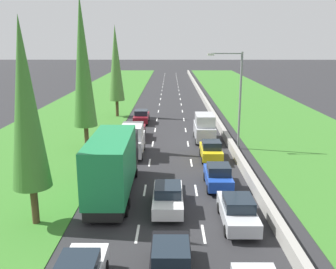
{
  "coord_description": "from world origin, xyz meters",
  "views": [
    {
      "loc": [
        -0.02,
        -3.05,
        9.88
      ],
      "look_at": [
        -0.25,
        35.57,
        0.32
      ],
      "focal_mm": 40.3,
      "sensor_mm": 36.0,
      "label": 1
    }
  ],
  "objects_px": {
    "yellow_hatchback_right_lane": "(211,150)",
    "maroon_sedan_left_lane": "(136,131)",
    "silver_sedan_right_lane_second": "(238,211)",
    "silver_van_right_lane": "(204,128)",
    "poplar_tree_nearest": "(26,105)",
    "blue_hatchback_right_lane": "(218,176)",
    "white_van_left_lane": "(132,140)",
    "poplar_tree_second": "(83,62)",
    "black_sedan_centre_lane": "(171,262)",
    "poplar_tree_third": "(116,63)",
    "street_light_mast": "(237,94)",
    "maroon_sedan_left_lane_fifth": "(141,116)",
    "green_box_truck_left_lane": "(113,164)",
    "white_sedan_centre_lane": "(168,197)"
  },
  "relations": [
    {
      "from": "yellow_hatchback_right_lane",
      "to": "maroon_sedan_left_lane",
      "type": "distance_m",
      "value": 10.27
    },
    {
      "from": "silver_sedan_right_lane_second",
      "to": "silver_van_right_lane",
      "type": "relative_size",
      "value": 0.92
    },
    {
      "from": "poplar_tree_nearest",
      "to": "blue_hatchback_right_lane",
      "type": "bearing_deg",
      "value": 26.54
    },
    {
      "from": "white_van_left_lane",
      "to": "poplar_tree_second",
      "type": "relative_size",
      "value": 0.35
    },
    {
      "from": "silver_sedan_right_lane_second",
      "to": "blue_hatchback_right_lane",
      "type": "distance_m",
      "value": 5.47
    },
    {
      "from": "black_sedan_centre_lane",
      "to": "poplar_tree_third",
      "type": "relative_size",
      "value": 0.37
    },
    {
      "from": "street_light_mast",
      "to": "yellow_hatchback_right_lane",
      "type": "bearing_deg",
      "value": -126.59
    },
    {
      "from": "silver_van_right_lane",
      "to": "street_light_mast",
      "type": "relative_size",
      "value": 0.54
    },
    {
      "from": "black_sedan_centre_lane",
      "to": "maroon_sedan_left_lane_fifth",
      "type": "distance_m",
      "value": 32.0
    },
    {
      "from": "white_van_left_lane",
      "to": "poplar_tree_nearest",
      "type": "xyz_separation_m",
      "value": [
        -4.14,
        -12.99,
        5.27
      ]
    },
    {
      "from": "black_sedan_centre_lane",
      "to": "white_van_left_lane",
      "type": "xyz_separation_m",
      "value": [
        -3.38,
        18.02,
        0.59
      ]
    },
    {
      "from": "poplar_tree_third",
      "to": "green_box_truck_left_lane",
      "type": "bearing_deg",
      "value": -82.63
    },
    {
      "from": "blue_hatchback_right_lane",
      "to": "silver_van_right_lane",
      "type": "height_order",
      "value": "silver_van_right_lane"
    },
    {
      "from": "black_sedan_centre_lane",
      "to": "maroon_sedan_left_lane",
      "type": "height_order",
      "value": "same"
    },
    {
      "from": "black_sedan_centre_lane",
      "to": "green_box_truck_left_lane",
      "type": "relative_size",
      "value": 0.48
    },
    {
      "from": "silver_sedan_right_lane_second",
      "to": "poplar_tree_second",
      "type": "height_order",
      "value": "poplar_tree_second"
    },
    {
      "from": "white_van_left_lane",
      "to": "silver_van_right_lane",
      "type": "relative_size",
      "value": 1.0
    },
    {
      "from": "white_van_left_lane",
      "to": "maroon_sedan_left_lane_fifth",
      "type": "distance_m",
      "value": 13.78
    },
    {
      "from": "green_box_truck_left_lane",
      "to": "silver_sedan_right_lane_second",
      "type": "height_order",
      "value": "green_box_truck_left_lane"
    },
    {
      "from": "white_sedan_centre_lane",
      "to": "green_box_truck_left_lane",
      "type": "height_order",
      "value": "green_box_truck_left_lane"
    },
    {
      "from": "yellow_hatchback_right_lane",
      "to": "poplar_tree_nearest",
      "type": "xyz_separation_m",
      "value": [
        -10.97,
        -11.69,
        5.83
      ]
    },
    {
      "from": "poplar_tree_nearest",
      "to": "maroon_sedan_left_lane",
      "type": "bearing_deg",
      "value": 78.53
    },
    {
      "from": "poplar_tree_second",
      "to": "street_light_mast",
      "type": "bearing_deg",
      "value": 0.04
    },
    {
      "from": "blue_hatchback_right_lane",
      "to": "maroon_sedan_left_lane",
      "type": "xyz_separation_m",
      "value": [
        -6.92,
        13.72,
        -0.02
      ]
    },
    {
      "from": "black_sedan_centre_lane",
      "to": "maroon_sedan_left_lane",
      "type": "bearing_deg",
      "value": 98.57
    },
    {
      "from": "white_van_left_lane",
      "to": "poplar_tree_third",
      "type": "height_order",
      "value": "poplar_tree_third"
    },
    {
      "from": "poplar_tree_second",
      "to": "poplar_tree_third",
      "type": "bearing_deg",
      "value": 87.35
    },
    {
      "from": "white_van_left_lane",
      "to": "black_sedan_centre_lane",
      "type": "bearing_deg",
      "value": -79.39
    },
    {
      "from": "green_box_truck_left_lane",
      "to": "poplar_tree_nearest",
      "type": "relative_size",
      "value": 0.84
    },
    {
      "from": "white_sedan_centre_lane",
      "to": "poplar_tree_second",
      "type": "bearing_deg",
      "value": 120.14
    },
    {
      "from": "yellow_hatchback_right_lane",
      "to": "street_light_mast",
      "type": "relative_size",
      "value": 0.43
    },
    {
      "from": "silver_van_right_lane",
      "to": "blue_hatchback_right_lane",
      "type": "bearing_deg",
      "value": -90.66
    },
    {
      "from": "silver_sedan_right_lane_second",
      "to": "yellow_hatchback_right_lane",
      "type": "xyz_separation_m",
      "value": [
        -0.24,
        11.75,
        0.02
      ]
    },
    {
      "from": "poplar_tree_nearest",
      "to": "poplar_tree_third",
      "type": "relative_size",
      "value": 0.93
    },
    {
      "from": "green_box_truck_left_lane",
      "to": "black_sedan_centre_lane",
      "type": "bearing_deg",
      "value": -67.54
    },
    {
      "from": "maroon_sedan_left_lane",
      "to": "maroon_sedan_left_lane_fifth",
      "type": "bearing_deg",
      "value": 89.84
    },
    {
      "from": "white_sedan_centre_lane",
      "to": "silver_sedan_right_lane_second",
      "type": "distance_m",
      "value": 4.29
    },
    {
      "from": "green_box_truck_left_lane",
      "to": "silver_van_right_lane",
      "type": "xyz_separation_m",
      "value": [
        7.14,
        13.96,
        -0.78
      ]
    },
    {
      "from": "maroon_sedan_left_lane",
      "to": "silver_sedan_right_lane_second",
      "type": "bearing_deg",
      "value": -69.07
    },
    {
      "from": "silver_sedan_right_lane_second",
      "to": "yellow_hatchback_right_lane",
      "type": "height_order",
      "value": "yellow_hatchback_right_lane"
    },
    {
      "from": "yellow_hatchback_right_lane",
      "to": "maroon_sedan_left_lane",
      "type": "bearing_deg",
      "value": 133.69
    },
    {
      "from": "silver_sedan_right_lane_second",
      "to": "poplar_tree_third",
      "type": "bearing_deg",
      "value": 109.37
    },
    {
      "from": "white_sedan_centre_lane",
      "to": "silver_van_right_lane",
      "type": "xyz_separation_m",
      "value": [
        3.6,
        16.11,
        0.59
      ]
    },
    {
      "from": "maroon_sedan_left_lane",
      "to": "poplar_tree_nearest",
      "type": "height_order",
      "value": "poplar_tree_nearest"
    },
    {
      "from": "green_box_truck_left_lane",
      "to": "blue_hatchback_right_lane",
      "type": "distance_m",
      "value": 7.27
    },
    {
      "from": "silver_sedan_right_lane_second",
      "to": "maroon_sedan_left_lane",
      "type": "relative_size",
      "value": 1.0
    },
    {
      "from": "black_sedan_centre_lane",
      "to": "blue_hatchback_right_lane",
      "type": "xyz_separation_m",
      "value": [
        3.28,
        10.43,
        0.02
      ]
    },
    {
      "from": "black_sedan_centre_lane",
      "to": "silver_van_right_lane",
      "type": "bearing_deg",
      "value": 81.51
    },
    {
      "from": "blue_hatchback_right_lane",
      "to": "poplar_tree_second",
      "type": "height_order",
      "value": "poplar_tree_second"
    },
    {
      "from": "black_sedan_centre_lane",
      "to": "poplar_tree_nearest",
      "type": "relative_size",
      "value": 0.4
    }
  ]
}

